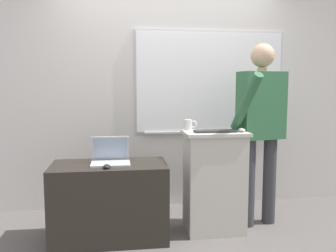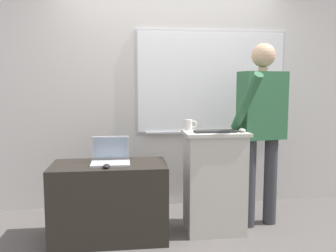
{
  "view_description": "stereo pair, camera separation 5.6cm",
  "coord_description": "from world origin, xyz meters",
  "views": [
    {
      "loc": [
        -0.55,
        -2.75,
        1.39
      ],
      "look_at": [
        -0.11,
        0.46,
        1.02
      ],
      "focal_mm": 38.0,
      "sensor_mm": 36.0,
      "label": 1
    },
    {
      "loc": [
        -0.5,
        -2.75,
        1.39
      ],
      "look_at": [
        -0.11,
        0.46,
        1.02
      ],
      "focal_mm": 38.0,
      "sensor_mm": 36.0,
      "label": 2
    }
  ],
  "objects": [
    {
      "name": "wireless_keyboard",
      "position": [
        0.32,
        0.41,
        0.97
      ],
      "size": [
        0.38,
        0.12,
        0.02
      ],
      "color": "#2D2D30",
      "rests_on": "lectern_podium"
    },
    {
      "name": "laptop",
      "position": [
        -0.63,
        0.46,
        0.76
      ],
      "size": [
        0.34,
        0.27,
        0.24
      ],
      "color": "#B7BABF",
      "rests_on": "side_desk"
    },
    {
      "name": "coffee_mug",
      "position": [
        0.12,
        0.61,
        1.02
      ],
      "size": [
        0.12,
        0.07,
        0.1
      ],
      "color": "silver",
      "rests_on": "lectern_podium"
    },
    {
      "name": "lectern_podium",
      "position": [
        0.34,
        0.46,
        0.48
      ],
      "size": [
        0.59,
        0.42,
        0.96
      ],
      "color": "#BCB7AD",
      "rests_on": "ground_plane"
    },
    {
      "name": "computer_mouse_by_keyboard",
      "position": [
        0.58,
        0.4,
        0.98
      ],
      "size": [
        0.06,
        0.1,
        0.03
      ],
      "color": "silver",
      "rests_on": "lectern_podium"
    },
    {
      "name": "back_wall",
      "position": [
        0.02,
        1.35,
        1.45
      ],
      "size": [
        6.4,
        0.17,
        2.91
      ],
      "color": "silver",
      "rests_on": "ground_plane"
    },
    {
      "name": "side_desk",
      "position": [
        -0.65,
        0.42,
        0.35
      ],
      "size": [
        1.03,
        0.54,
        0.69
      ],
      "color": "#28231E",
      "rests_on": "ground_plane"
    },
    {
      "name": "person_presenter",
      "position": [
        0.83,
        0.56,
        1.05
      ],
      "size": [
        0.62,
        0.62,
        1.79
      ],
      "rotation": [
        0.0,
        0.0,
        0.2
      ],
      "color": "#333338",
      "rests_on": "ground_plane"
    },
    {
      "name": "computer_mouse_by_laptop",
      "position": [
        -0.66,
        0.25,
        0.71
      ],
      "size": [
        0.06,
        0.1,
        0.03
      ],
      "color": "black",
      "rests_on": "side_desk"
    }
  ]
}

